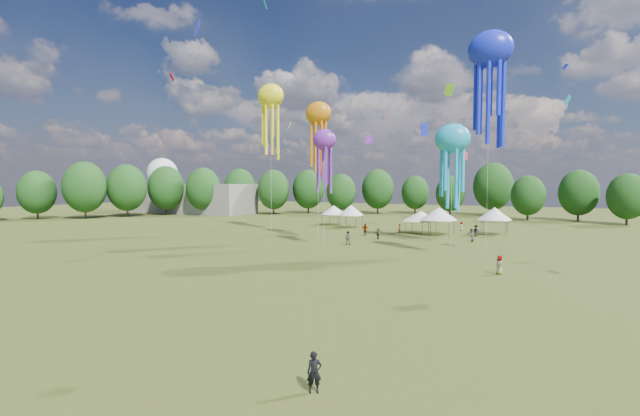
% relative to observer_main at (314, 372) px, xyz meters
% --- Properties ---
extents(ground, '(300.00, 300.00, 0.00)m').
position_rel_observer_main_xyz_m(ground, '(-8.10, 1.71, -0.79)').
color(ground, '#384416').
rests_on(ground, ground).
extents(observer_main, '(0.69, 0.64, 1.58)m').
position_rel_observer_main_xyz_m(observer_main, '(0.00, 0.00, 0.00)').
color(observer_main, black).
rests_on(observer_main, ground).
extents(spectator_near, '(0.89, 0.70, 1.82)m').
position_rel_observer_main_xyz_m(spectator_near, '(-14.71, 36.61, 0.12)').
color(spectator_near, gray).
rests_on(spectator_near, ground).
extents(spectators_far, '(21.80, 35.58, 1.90)m').
position_rel_observer_main_xyz_m(spectators_far, '(-5.85, 47.08, 0.07)').
color(spectators_far, gray).
rests_on(spectators_far, ground).
extents(festival_tents, '(34.30, 12.52, 4.38)m').
position_rel_observer_main_xyz_m(festival_tents, '(-11.83, 55.99, 2.35)').
color(festival_tents, '#47474C').
rests_on(festival_tents, ground).
extents(show_kites, '(38.76, 13.72, 25.73)m').
position_rel_observer_main_xyz_m(show_kites, '(-12.59, 39.47, 16.94)').
color(show_kites, orange).
rests_on(show_kites, ground).
extents(small_kites, '(69.53, 53.77, 46.70)m').
position_rel_observer_main_xyz_m(small_kites, '(-7.49, 44.17, 28.58)').
color(small_kites, orange).
rests_on(small_kites, ground).
extents(treeline, '(201.57, 95.24, 13.43)m').
position_rel_observer_main_xyz_m(treeline, '(-11.96, 64.22, 5.76)').
color(treeline, '#38281C').
rests_on(treeline, ground).
extents(hangar, '(40.00, 12.00, 8.00)m').
position_rel_observer_main_xyz_m(hangar, '(-80.10, 73.71, 3.21)').
color(hangar, gray).
rests_on(hangar, ground).
extents(radome, '(9.00, 9.00, 16.00)m').
position_rel_observer_main_xyz_m(radome, '(-96.10, 79.71, 9.20)').
color(radome, white).
rests_on(radome, ground).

